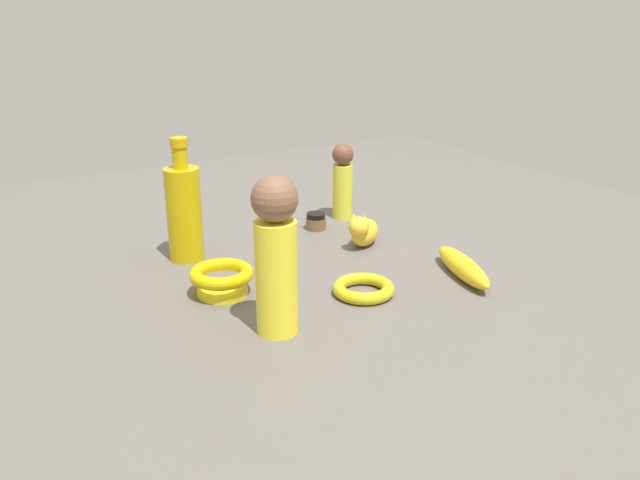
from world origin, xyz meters
The scene contains 9 objects.
ground centered at (0.00, 0.00, 0.00)m, with size 2.00×2.00×0.00m, color #5B5651.
banana centered at (-0.19, -0.21, 0.02)m, with size 0.20×0.04×0.04m, color yellow.
bottle_tall centered at (0.17, 0.21, 0.10)m, with size 0.07×0.07×0.25m.
nail_polish_jar centered at (0.20, -0.11, 0.02)m, with size 0.05×0.05×0.04m.
person_figure_child centered at (0.24, -0.21, 0.09)m, with size 0.06×0.06×0.18m.
bowl centered at (-0.03, 0.22, 0.03)m, with size 0.12×0.12×0.05m.
bangle centered at (-0.16, 0.00, 0.01)m, with size 0.11×0.11×0.02m, color gold.
person_figure_adult centered at (-0.20, 0.20, 0.13)m, with size 0.09×0.09×0.26m.
cat_figurine centered at (0.05, -0.14, 0.04)m, with size 0.10×0.11×0.08m.
Camera 1 is at (-1.02, 0.60, 0.49)m, focal length 35.90 mm.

